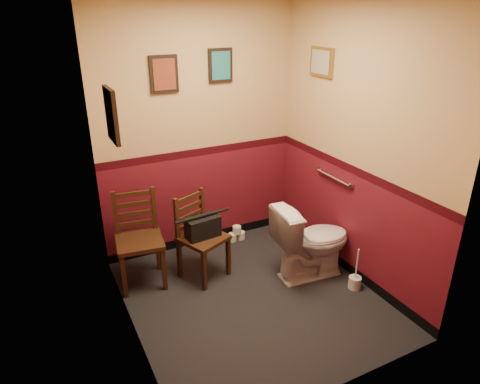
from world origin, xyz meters
name	(u,v)px	position (x,y,z in m)	size (l,w,h in m)	color
floor	(252,298)	(0.00, 0.00, 0.00)	(2.20, 2.40, 0.00)	black
wall_back	(199,130)	(0.00, 1.20, 1.35)	(2.20, 2.70, 0.00)	maroon
wall_front	(350,223)	(0.00, -1.20, 1.35)	(2.20, 2.70, 0.00)	maroon
wall_left	(120,187)	(-1.10, 0.00, 1.35)	(2.40, 2.70, 0.00)	maroon
wall_right	(357,146)	(1.10, 0.00, 1.35)	(2.40, 2.70, 0.00)	maroon
grab_bar	(334,178)	(1.07, 0.25, 0.95)	(0.05, 0.56, 0.06)	silver
framed_print_back_a	(164,74)	(-0.35, 1.18, 1.95)	(0.28, 0.04, 0.36)	black
framed_print_back_b	(220,65)	(0.25, 1.18, 2.00)	(0.26, 0.04, 0.34)	black
framed_print_left	(112,115)	(-1.08, 0.10, 1.85)	(0.04, 0.30, 0.38)	black
framed_print_right	(322,62)	(1.08, 0.60, 2.05)	(0.04, 0.34, 0.28)	olive
toilet	(312,241)	(0.72, 0.08, 0.39)	(0.44, 0.79, 0.78)	white
toilet_brush	(355,282)	(0.97, -0.32, 0.07)	(0.12, 0.12, 0.44)	silver
chair_left	(139,239)	(-0.84, 0.76, 0.47)	(0.50, 0.50, 0.94)	#3D2312
chair_right	(200,237)	(-0.27, 0.59, 0.44)	(0.53, 0.53, 0.87)	#3D2312
handbag	(203,227)	(-0.26, 0.55, 0.56)	(0.35, 0.20, 0.24)	black
tp_stack	(237,234)	(0.37, 1.06, 0.08)	(0.21, 0.11, 0.18)	silver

